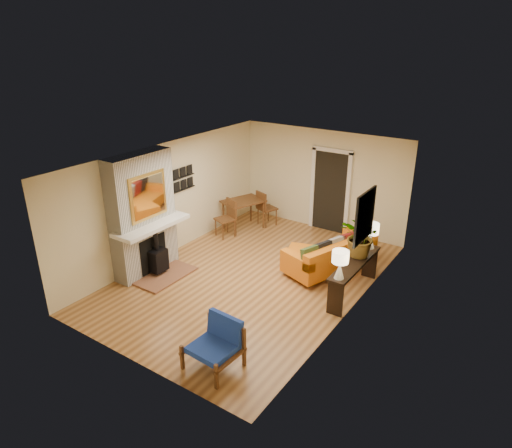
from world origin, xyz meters
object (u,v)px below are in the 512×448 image
object	(u,v)px
sofa	(332,255)
houseplant	(362,237)
console_table	(355,269)
lamp_far	(371,233)
ottoman	(305,259)
blue_chair	(217,341)
lamp_near	(340,261)
dining_table	(245,207)

from	to	relation	value
sofa	houseplant	distance (m)	1.18
console_table	lamp_far	world-z (taller)	lamp_far
ottoman	console_table	xyz separation A→B (m)	(1.29, -0.42, 0.34)
blue_chair	houseplant	distance (m)	3.56
ottoman	lamp_far	distance (m)	1.56
sofa	lamp_near	world-z (taller)	lamp_near
lamp_far	houseplant	size ratio (longest dim) A/B	0.64
ottoman	console_table	world-z (taller)	console_table
ottoman	console_table	bearing A→B (deg)	-18.12
sofa	console_table	world-z (taller)	sofa
blue_chair	console_table	xyz separation A→B (m)	(0.94, 3.09, 0.15)
sofa	lamp_far	distance (m)	1.05
console_table	lamp_far	bearing A→B (deg)	90.00
sofa	blue_chair	world-z (taller)	sofa
lamp_near	blue_chair	bearing A→B (deg)	-111.89
console_table	lamp_near	xyz separation A→B (m)	(0.00, -0.76, 0.49)
blue_chair	console_table	distance (m)	3.23
console_table	houseplant	xyz separation A→B (m)	(-0.01, 0.27, 0.57)
dining_table	lamp_near	size ratio (longest dim) A/B	3.34
sofa	houseplant	size ratio (longest dim) A/B	2.67
lamp_far	console_table	bearing A→B (deg)	-90.00
sofa	houseplant	world-z (taller)	houseplant
ottoman	sofa	bearing A→B (deg)	28.72
ottoman	dining_table	size ratio (longest dim) A/B	0.56
ottoman	lamp_near	xyz separation A→B (m)	(1.29, -1.18, 0.82)
blue_chair	dining_table	xyz separation A→B (m)	(-2.71, 4.58, 0.20)
sofa	console_table	distance (m)	1.07
lamp_far	houseplant	xyz separation A→B (m)	(-0.01, -0.47, 0.08)
sofa	ottoman	xyz separation A→B (m)	(-0.50, -0.28, -0.12)
blue_chair	houseplant	bearing A→B (deg)	74.60
lamp_near	houseplant	bearing A→B (deg)	90.55
dining_table	lamp_far	size ratio (longest dim) A/B	3.34
dining_table	lamp_near	world-z (taller)	lamp_near
sofa	console_table	bearing A→B (deg)	-41.63
dining_table	console_table	size ratio (longest dim) A/B	0.97
lamp_near	lamp_far	bearing A→B (deg)	90.00
dining_table	lamp_far	world-z (taller)	lamp_far
console_table	lamp_far	distance (m)	0.89
blue_chair	lamp_far	size ratio (longest dim) A/B	1.47
blue_chair	lamp_far	xyz separation A→B (m)	(0.94, 3.84, 0.64)
sofa	lamp_far	world-z (taller)	lamp_far
console_table	ottoman	bearing A→B (deg)	161.88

